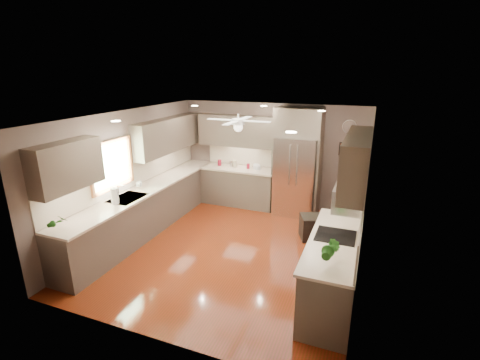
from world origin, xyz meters
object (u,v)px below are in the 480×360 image
Objects in this scene: canister_c at (235,164)px; bowl at (257,168)px; potted_plant_right at (330,250)px; potted_plant_left at (58,222)px; canister_a at (220,163)px; microwave at (348,199)px; stool at (312,227)px; canister_d at (248,166)px; soap_bottle at (140,184)px; paper_towel at (115,196)px; refrigerator at (297,164)px; canister_b at (231,164)px.

canister_c reaches higher than bowl.
potted_plant_left is at bearing -172.03° from potted_plant_right.
microwave reaches higher than canister_a.
canister_c reaches higher than stool.
canister_c is 0.75× the size of bowl.
canister_d is 0.63× the size of soap_bottle.
canister_d is at bearing 132.28° from microwave.
microwave reaches higher than paper_towel.
paper_towel is (-3.24, -1.80, 0.84)m from stool.
stool is at bearing -29.96° from canister_c.
microwave is at bearing 83.74° from potted_plant_right.
canister_a is at bearing 178.48° from refrigerator.
canister_a is 0.06× the size of refrigerator.
bowl is 0.41× the size of microwave.
soap_bottle is at bearing 93.07° from potted_plant_left.
potted_plant_right reaches higher than bowl.
bowl is (0.56, 0.00, -0.06)m from canister_c.
bowl is at bearing 129.79° from microwave.
potted_plant_right reaches higher than soap_bottle.
microwave is at bearing -40.06° from canister_a.
refrigerator is at bearing 37.40° from soap_bottle.
soap_bottle reaches higher than stool.
canister_a is 1.26× the size of canister_d.
paper_towel is (0.01, 1.21, -0.02)m from potted_plant_left.
potted_plant_left is 0.96× the size of paper_towel.
canister_c is 2.48m from soap_bottle.
microwave is at bearing -63.91° from refrigerator.
microwave is 1.64× the size of paper_towel.
paper_towel reaches higher than canister_b.
soap_bottle is 0.57× the size of potted_plant_left.
refrigerator is (1.54, -0.06, 0.16)m from canister_c.
potted_plant_left reaches higher than canister_a.
bowl is (-2.20, 3.72, -0.16)m from potted_plant_right.
refrigerator is at bearing 48.65° from paper_towel.
canister_c is 0.57m from bowl.
potted_plant_right reaches higher than canister_d.
canister_b is 0.80× the size of soap_bottle.
canister_d is 0.36× the size of potted_plant_left.
potted_plant_left is (-1.10, -4.25, 0.07)m from canister_c.
microwave is at bearing -65.01° from stool.
paper_towel is (-1.43, -3.05, 0.08)m from canister_d.
canister_a is at bearing 80.83° from potted_plant_left.
bowl is (1.66, 4.26, -0.13)m from potted_plant_left.
canister_a is 0.46× the size of potted_plant_left.
potted_plant_left is at bearing -108.66° from canister_d.
canister_d is 0.20× the size of stool.
paper_towel is (0.13, -0.88, 0.05)m from soap_bottle.
canister_d is at bearing 1.41° from canister_a.
canister_d is 0.51× the size of bowl.
refrigerator reaches higher than potted_plant_right.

